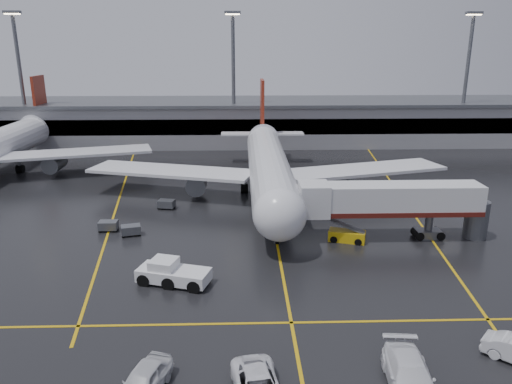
{
  "coord_description": "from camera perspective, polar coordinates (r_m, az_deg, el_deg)",
  "views": [
    {
      "loc": [
        -3.53,
        -53.39,
        19.56
      ],
      "look_at": [
        -2.0,
        -2.0,
        4.0
      ],
      "focal_mm": 34.27,
      "sensor_mm": 36.0,
      "label": 1
    }
  ],
  "objects": [
    {
      "name": "ground",
      "position": [
        56.97,
        1.95,
        -3.25
      ],
      "size": [
        220.0,
        220.0,
        0.0
      ],
      "primitive_type": "plane",
      "color": "black",
      "rests_on": "ground"
    },
    {
      "name": "apron_line_centre",
      "position": [
        56.97,
        1.95,
        -3.24
      ],
      "size": [
        0.25,
        90.0,
        0.02
      ],
      "primitive_type": "cube",
      "color": "gold",
      "rests_on": "ground"
    },
    {
      "name": "apron_line_stop",
      "position": [
        37.15,
        4.15,
        -14.96
      ],
      "size": [
        60.0,
        0.25,
        0.02
      ],
      "primitive_type": "cube",
      "color": "gold",
      "rests_on": "ground"
    },
    {
      "name": "apron_line_left",
      "position": [
        68.35,
        -15.57,
        -0.42
      ],
      "size": [
        9.99,
        69.35,
        0.02
      ],
      "primitive_type": "cube",
      "rotation": [
        0.0,
        0.0,
        0.14
      ],
      "color": "gold",
      "rests_on": "ground"
    },
    {
      "name": "apron_line_right",
      "position": [
        69.75,
        16.35,
        -0.14
      ],
      "size": [
        7.57,
        69.64,
        0.02
      ],
      "primitive_type": "cube",
      "rotation": [
        0.0,
        0.0,
        -0.1
      ],
      "color": "gold",
      "rests_on": "ground"
    },
    {
      "name": "terminal",
      "position": [
        102.53,
        0.29,
        8.29
      ],
      "size": [
        122.0,
        19.0,
        8.6
      ],
      "color": "gray",
      "rests_on": "ground"
    },
    {
      "name": "light_mast_left",
      "position": [
        104.14,
        -25.82,
        12.42
      ],
      "size": [
        3.0,
        1.2,
        25.45
      ],
      "color": "#595B60",
      "rests_on": "ground"
    },
    {
      "name": "light_mast_mid",
      "position": [
        95.54,
        -2.66,
        13.77
      ],
      "size": [
        3.0,
        1.2,
        25.45
      ],
      "color": "#595B60",
      "rests_on": "ground"
    },
    {
      "name": "light_mast_right",
      "position": [
        104.98,
        23.4,
        12.73
      ],
      "size": [
        3.0,
        1.2,
        25.45
      ],
      "color": "#595B60",
      "rests_on": "ground"
    },
    {
      "name": "main_airliner",
      "position": [
        65.03,
        1.46,
        3.18
      ],
      "size": [
        48.8,
        45.6,
        14.1
      ],
      "color": "silver",
      "rests_on": "ground"
    },
    {
      "name": "jet_bridge",
      "position": [
        52.23,
        15.54,
        -1.21
      ],
      "size": [
        19.9,
        3.4,
        6.05
      ],
      "color": "silver",
      "rests_on": "ground"
    },
    {
      "name": "pushback_tractor",
      "position": [
        42.73,
        -9.8,
        -9.37
      ],
      "size": [
        6.57,
        4.15,
        2.19
      ],
      "color": "white",
      "rests_on": "ground"
    },
    {
      "name": "belt_loader",
      "position": [
        51.59,
        10.56,
        -5.05
      ],
      "size": [
        4.01,
        2.67,
        2.35
      ],
      "color": "gold",
      "rests_on": "ground"
    },
    {
      "name": "service_van_b",
      "position": [
        31.9,
        17.52,
        -19.83
      ],
      "size": [
        3.16,
        6.53,
        1.83
      ],
      "primitive_type": "imported",
      "rotation": [
        0.0,
        0.0,
        -0.09
      ],
      "color": "white",
      "rests_on": "ground"
    },
    {
      "name": "service_van_d",
      "position": [
        31.04,
        -13.05,
        -20.76
      ],
      "size": [
        3.36,
        5.31,
        1.68
      ],
      "primitive_type": "imported",
      "rotation": [
        0.0,
        0.0,
        -0.3
      ],
      "color": "silver",
      "rests_on": "ground"
    },
    {
      "name": "baggage_cart_a",
      "position": [
        53.89,
        -14.39,
        -4.29
      ],
      "size": [
        2.27,
        1.78,
        1.12
      ],
      "color": "#595B60",
      "rests_on": "ground"
    },
    {
      "name": "baggage_cart_b",
      "position": [
        55.82,
        -16.86,
        -3.75
      ],
      "size": [
        2.02,
        1.33,
        1.12
      ],
      "color": "#595B60",
      "rests_on": "ground"
    },
    {
      "name": "baggage_cart_c",
      "position": [
        61.56,
        -10.41,
        -1.36
      ],
      "size": [
        2.22,
        1.67,
        1.12
      ],
      "color": "#595B60",
      "rests_on": "ground"
    }
  ]
}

